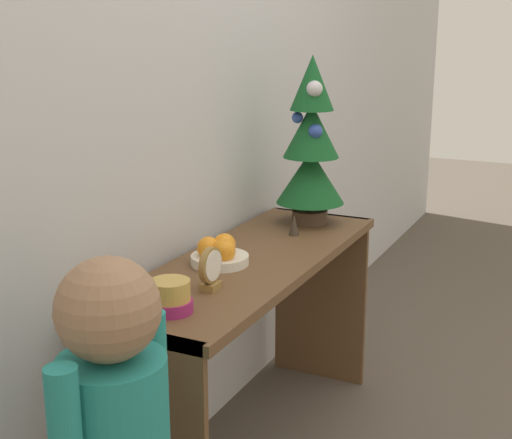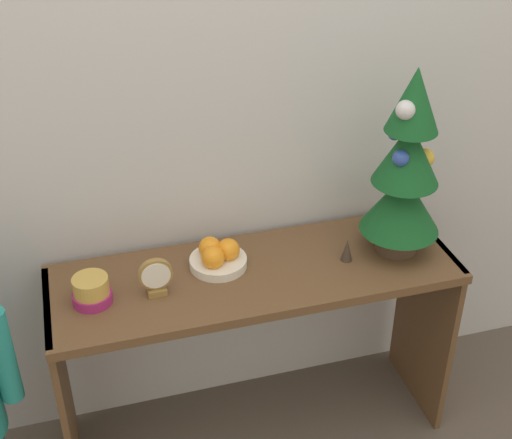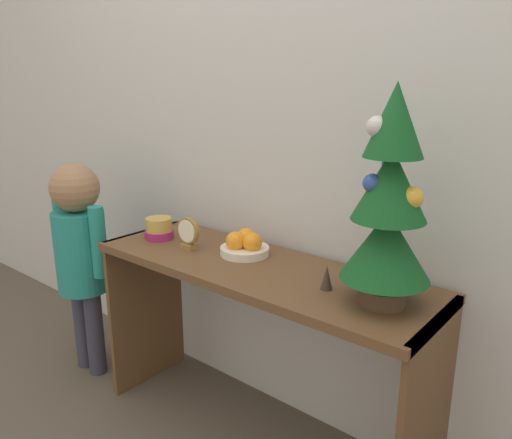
{
  "view_description": "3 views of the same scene",
  "coord_description": "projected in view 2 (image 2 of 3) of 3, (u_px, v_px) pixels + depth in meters",
  "views": [
    {
      "loc": [
        -1.89,
        -0.73,
        1.36
      ],
      "look_at": [
        -0.02,
        0.18,
        0.81
      ],
      "focal_mm": 50.0,
      "sensor_mm": 36.0,
      "label": 1
    },
    {
      "loc": [
        -0.47,
        -1.47,
        1.96
      ],
      "look_at": [
        -0.0,
        0.18,
        0.88
      ],
      "focal_mm": 50.0,
      "sensor_mm": 36.0,
      "label": 2
    },
    {
      "loc": [
        1.0,
        -1.01,
        1.28
      ],
      "look_at": [
        -0.02,
        0.22,
        0.83
      ],
      "focal_mm": 35.0,
      "sensor_mm": 36.0,
      "label": 3
    }
  ],
  "objects": [
    {
      "name": "back_wall",
      "position": [
        231.0,
        62.0,
        2.06
      ],
      "size": [
        7.0,
        0.05,
        2.5
      ],
      "primitive_type": "cube",
      "color": "silver",
      "rests_on": "ground_plane"
    },
    {
      "name": "console_table",
      "position": [
        255.0,
        308.0,
        2.23
      ],
      "size": [
        1.25,
        0.41,
        0.68
      ],
      "color": "brown",
      "rests_on": "ground_plane"
    },
    {
      "name": "mini_tree",
      "position": [
        406.0,
        170.0,
        2.1
      ],
      "size": [
        0.25,
        0.25,
        0.6
      ],
      "color": "#4C3828",
      "rests_on": "console_table"
    },
    {
      "name": "fruit_bowl",
      "position": [
        218.0,
        257.0,
        2.16
      ],
      "size": [
        0.18,
        0.18,
        0.09
      ],
      "color": "silver",
      "rests_on": "console_table"
    },
    {
      "name": "singing_bowl",
      "position": [
        91.0,
        291.0,
        2.01
      ],
      "size": [
        0.11,
        0.11,
        0.08
      ],
      "color": "#9E2366",
      "rests_on": "console_table"
    },
    {
      "name": "desk_clock",
      "position": [
        156.0,
        277.0,
        2.03
      ],
      "size": [
        0.1,
        0.04,
        0.12
      ],
      "color": "olive",
      "rests_on": "console_table"
    },
    {
      "name": "figurine",
      "position": [
        347.0,
        250.0,
        2.19
      ],
      "size": [
        0.04,
        0.04,
        0.07
      ],
      "color": "#382D23",
      "rests_on": "console_table"
    }
  ]
}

